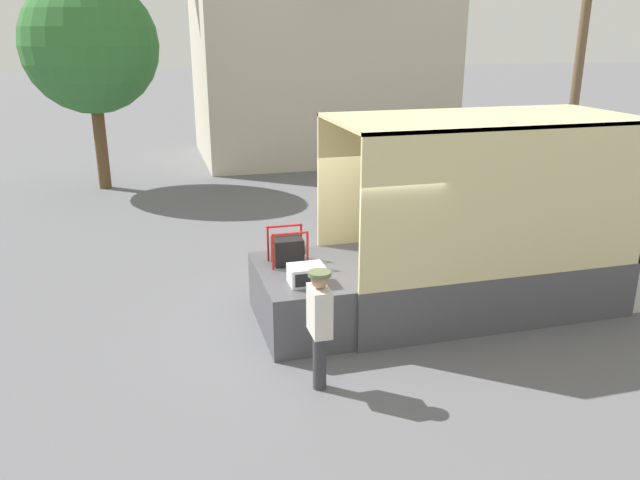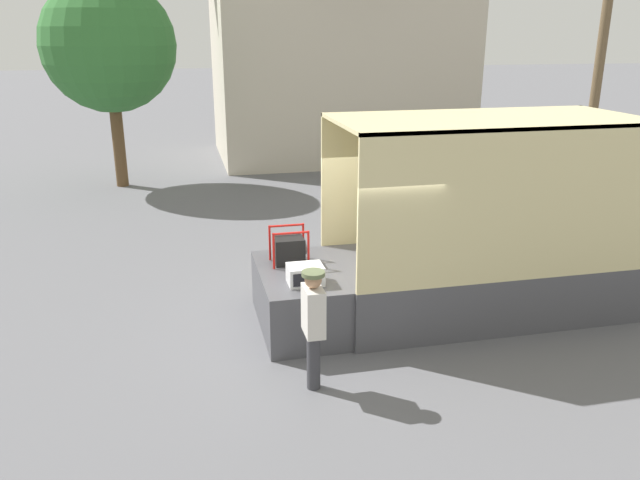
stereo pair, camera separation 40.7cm
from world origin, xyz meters
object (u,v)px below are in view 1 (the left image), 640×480
microwave (306,275)px  street_tree (90,46)px  portable_generator (289,250)px  utility_pole (582,41)px  box_truck (550,247)px  worker_person (320,318)px

microwave → street_tree: bearing=107.1°
microwave → portable_generator: portable_generator is taller
utility_pole → street_tree: utility_pole is taller
utility_pole → portable_generator: bearing=-145.6°
portable_generator → street_tree: size_ratio=0.10×
box_truck → microwave: box_truck is taller
microwave → worker_person: size_ratio=0.32×
worker_person → street_tree: (-3.31, 12.65, 3.14)m
box_truck → portable_generator: box_truck is taller
worker_person → portable_generator: bearing=87.5°
utility_pole → worker_person: bearing=-138.3°
box_truck → utility_pole: bearing=52.2°
box_truck → utility_pole: (5.84, 7.53, 3.35)m
box_truck → worker_person: 5.07m
box_truck → street_tree: size_ratio=1.14×
portable_generator → utility_pole: 13.04m
portable_generator → utility_pole: bearing=34.4°
portable_generator → worker_person: worker_person is taller
street_tree → worker_person: bearing=-75.3°
microwave → worker_person: worker_person is taller
microwave → worker_person: 1.36m
worker_person → street_tree: size_ratio=0.27×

